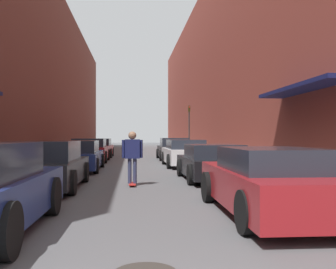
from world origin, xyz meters
name	(u,v)px	position (x,y,z in m)	size (l,w,h in m)	color
ground	(133,160)	(0.00, 22.00, 0.00)	(121.01, 121.01, 0.00)	#515154
curb_strip_left	(73,155)	(-4.47, 27.50, 0.06)	(1.80, 55.01, 0.12)	gray
curb_strip_right	(191,154)	(4.47, 27.50, 0.06)	(1.80, 55.01, 0.12)	gray
building_row_left	(34,73)	(-7.37, 27.50, 6.17)	(4.90, 55.01, 12.33)	brown
building_row_right	(228,73)	(7.37, 27.50, 6.43)	(4.90, 55.01, 12.87)	brown
parked_car_left_1	(47,166)	(-2.48, 9.56, 0.64)	(1.96, 4.31, 1.33)	#232326
parked_car_left_2	(77,156)	(-2.42, 15.12, 0.61)	(2.03, 4.82, 1.28)	navy
parked_car_left_3	(90,150)	(-2.49, 20.47, 0.65)	(2.09, 4.22, 1.34)	maroon
parked_car_left_4	(99,148)	(-2.41, 25.47, 0.62)	(1.95, 4.26, 1.30)	maroon
parked_car_right_0	(268,182)	(2.41, 5.62, 0.62)	(1.87, 4.53, 1.25)	maroon
parked_car_right_1	(213,163)	(2.58, 11.13, 0.58)	(2.03, 4.03, 1.19)	black
parked_car_right_2	(185,153)	(2.45, 16.83, 0.63)	(1.97, 4.31, 1.29)	silver
parked_car_right_3	(174,149)	(2.52, 22.17, 0.65)	(1.99, 4.47, 1.35)	#232326
skateboarder	(132,152)	(-0.10, 9.94, 0.98)	(0.61, 0.78, 1.61)	#B2231E
traffic_light	(189,124)	(4.34, 27.59, 2.39)	(0.16, 0.22, 3.71)	#2D2D2D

